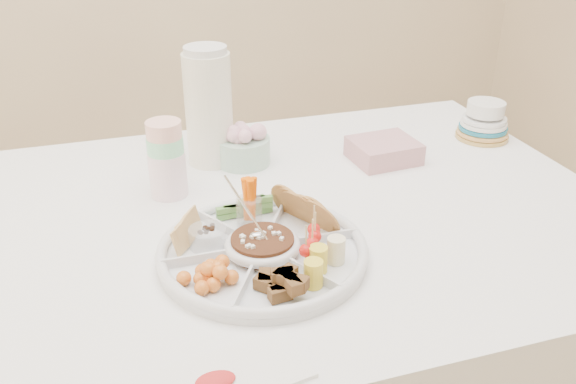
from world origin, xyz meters
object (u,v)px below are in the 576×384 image
object	(u,v)px
dining_table	(264,351)
thermos	(208,105)
party_tray	(263,249)
plate_stack	(484,122)

from	to	relation	value
dining_table	thermos	distance (m)	0.60
dining_table	party_tray	world-z (taller)	party_tray
dining_table	party_tray	bearing A→B (deg)	-104.09
dining_table	party_tray	xyz separation A→B (m)	(-0.04, -0.17, 0.40)
party_tray	plate_stack	size ratio (longest dim) A/B	2.74
dining_table	thermos	bearing A→B (deg)	99.62
dining_table	party_tray	size ratio (longest dim) A/B	4.00
thermos	plate_stack	bearing A→B (deg)	-5.44
dining_table	thermos	xyz separation A→B (m)	(-0.05, 0.29, 0.52)
thermos	plate_stack	size ratio (longest dim) A/B	2.09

